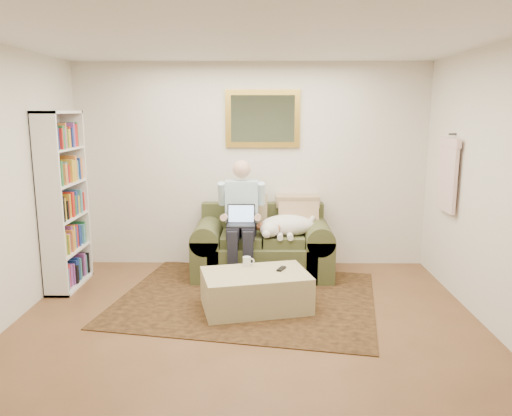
{
  "coord_description": "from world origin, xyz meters",
  "views": [
    {
      "loc": [
        0.14,
        -3.9,
        2.01
      ],
      "look_at": [
        0.07,
        1.47,
        0.95
      ],
      "focal_mm": 35.0,
      "sensor_mm": 36.0,
      "label": 1
    }
  ],
  "objects_px": {
    "sleeping_dog": "(288,225)",
    "ottoman": "(256,291)",
    "laptop": "(241,220)",
    "coffee_mug": "(247,261)",
    "sofa": "(262,251)",
    "seated_man": "(241,221)",
    "bookshelf": "(64,201)"
  },
  "relations": [
    {
      "from": "sofa",
      "to": "ottoman",
      "type": "distance_m",
      "value": 1.11
    },
    {
      "from": "laptop",
      "to": "ottoman",
      "type": "distance_m",
      "value": 1.06
    },
    {
      "from": "coffee_mug",
      "to": "sofa",
      "type": "bearing_deg",
      "value": 79.27
    },
    {
      "from": "ottoman",
      "to": "sofa",
      "type": "bearing_deg",
      "value": 86.4
    },
    {
      "from": "sofa",
      "to": "bookshelf",
      "type": "height_order",
      "value": "bookshelf"
    },
    {
      "from": "sofa",
      "to": "bookshelf",
      "type": "distance_m",
      "value": 2.39
    },
    {
      "from": "laptop",
      "to": "coffee_mug",
      "type": "distance_m",
      "value": 0.73
    },
    {
      "from": "ottoman",
      "to": "laptop",
      "type": "bearing_deg",
      "value": 101.73
    },
    {
      "from": "sofa",
      "to": "coffee_mug",
      "type": "bearing_deg",
      "value": -100.73
    },
    {
      "from": "sleeping_dog",
      "to": "laptop",
      "type": "bearing_deg",
      "value": -166.36
    },
    {
      "from": "coffee_mug",
      "to": "ottoman",
      "type": "bearing_deg",
      "value": -66.81
    },
    {
      "from": "seated_man",
      "to": "ottoman",
      "type": "xyz_separation_m",
      "value": [
        0.18,
        -0.95,
        -0.52
      ]
    },
    {
      "from": "laptop",
      "to": "seated_man",
      "type": "bearing_deg",
      "value": 90.0
    },
    {
      "from": "sleeping_dog",
      "to": "bookshelf",
      "type": "bearing_deg",
      "value": -172.06
    },
    {
      "from": "seated_man",
      "to": "sleeping_dog",
      "type": "relative_size",
      "value": 2.04
    },
    {
      "from": "sleeping_dog",
      "to": "coffee_mug",
      "type": "relative_size",
      "value": 6.93
    },
    {
      "from": "ottoman",
      "to": "sleeping_dog",
      "type": "bearing_deg",
      "value": 69.94
    },
    {
      "from": "seated_man",
      "to": "sleeping_dog",
      "type": "bearing_deg",
      "value": 7.13
    },
    {
      "from": "ottoman",
      "to": "coffee_mug",
      "type": "height_order",
      "value": "coffee_mug"
    },
    {
      "from": "ottoman",
      "to": "coffee_mug",
      "type": "xyz_separation_m",
      "value": [
        -0.1,
        0.23,
        0.24
      ]
    },
    {
      "from": "seated_man",
      "to": "ottoman",
      "type": "distance_m",
      "value": 1.09
    },
    {
      "from": "seated_man",
      "to": "ottoman",
      "type": "relative_size",
      "value": 1.34
    },
    {
      "from": "bookshelf",
      "to": "laptop",
      "type": "bearing_deg",
      "value": 6.32
    },
    {
      "from": "sleeping_dog",
      "to": "ottoman",
      "type": "bearing_deg",
      "value": -110.06
    },
    {
      "from": "laptop",
      "to": "coffee_mug",
      "type": "relative_size",
      "value": 3.27
    },
    {
      "from": "sleeping_dog",
      "to": "sofa",
      "type": "bearing_deg",
      "value": 164.26
    },
    {
      "from": "coffee_mug",
      "to": "bookshelf",
      "type": "relative_size",
      "value": 0.05
    },
    {
      "from": "laptop",
      "to": "sleeping_dog",
      "type": "xyz_separation_m",
      "value": [
        0.55,
        0.13,
        -0.1
      ]
    },
    {
      "from": "laptop",
      "to": "bookshelf",
      "type": "bearing_deg",
      "value": -173.68
    },
    {
      "from": "seated_man",
      "to": "sofa",
      "type": "bearing_deg",
      "value": 31.45
    },
    {
      "from": "laptop",
      "to": "sofa",
      "type": "bearing_deg",
      "value": 41.02
    },
    {
      "from": "laptop",
      "to": "coffee_mug",
      "type": "xyz_separation_m",
      "value": [
        0.09,
        -0.66,
        -0.31
      ]
    }
  ]
}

